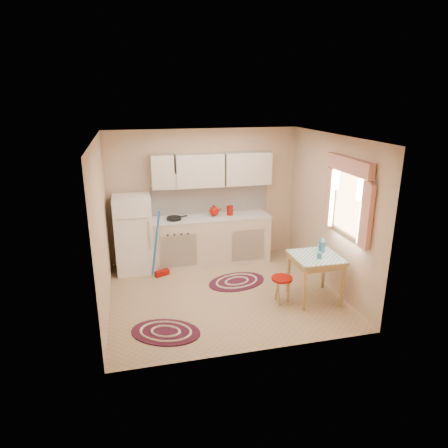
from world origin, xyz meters
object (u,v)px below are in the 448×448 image
(base_cabinets, at_px, (209,241))
(stool, at_px, (281,290))
(table, at_px, (315,278))
(fridge, at_px, (134,234))

(base_cabinets, bearing_deg, stool, -66.93)
(base_cabinets, distance_m, table, 2.23)
(fridge, bearing_deg, table, -33.01)
(table, xyz_separation_m, stool, (-0.54, 0.01, -0.15))
(table, relative_size, stool, 1.71)
(base_cabinets, distance_m, stool, 1.97)
(fridge, relative_size, stool, 3.33)
(base_cabinets, xyz_separation_m, table, (1.31, -1.80, -0.08))
(table, height_order, stool, table)
(fridge, bearing_deg, stool, -38.97)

